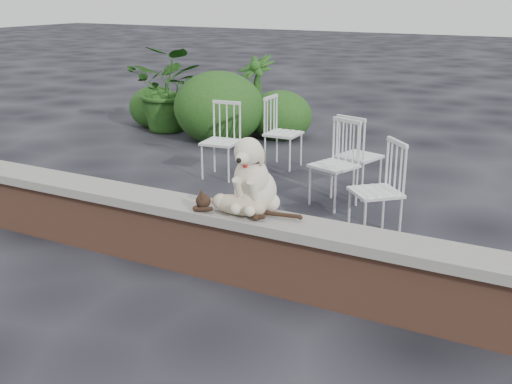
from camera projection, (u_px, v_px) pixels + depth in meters
The scene contains 13 objects.
ground at pixel (182, 265), 5.49m from camera, with size 60.00×60.00×0.00m, color black.
brick_wall at pixel (181, 238), 5.41m from camera, with size 6.00×0.30×0.50m, color brown.
capstone at pixel (180, 206), 5.32m from camera, with size 6.20×0.40×0.08m, color slate.
dog at pixel (255, 172), 4.99m from camera, with size 0.42×0.55×0.64m, color beige, non-canonical shape.
cat at pixel (237, 204), 4.97m from camera, with size 1.04×0.25×0.18m, color tan, non-canonical shape.
chair_a at pixel (221, 141), 7.89m from camera, with size 0.56×0.56×0.94m, color white, non-canonical shape.
chair_b at pixel (334, 164), 6.84m from camera, with size 0.56×0.56×0.94m, color white, non-canonical shape.
chair_c at pixel (359, 155), 7.22m from camera, with size 0.56×0.56×0.94m, color white, non-canonical shape.
chair_e at pixel (283, 132), 8.36m from camera, with size 0.56×0.56×0.94m, color white, non-canonical shape.
chair_d at pixel (376, 190), 5.96m from camera, with size 0.56×0.56×0.94m, color white, non-canonical shape.
potted_plant_a at pixel (170, 88), 10.45m from camera, with size 1.27×1.10×1.42m, color #164112.
potted_plant_b at pixel (255, 93), 10.59m from camera, with size 0.69×0.69×1.24m, color #164112.
shrubbery at pixel (221, 109), 10.06m from camera, with size 3.27×1.70×1.14m.
Camera 1 is at (2.98, -4.10, 2.28)m, focal length 44.49 mm.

